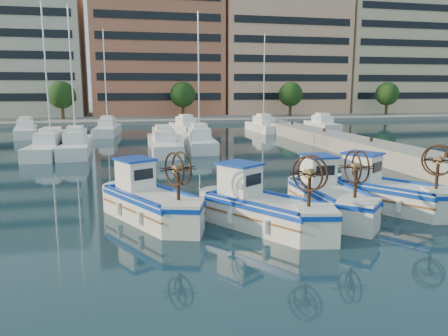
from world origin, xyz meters
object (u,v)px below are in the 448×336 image
fishing_boat_b (262,206)px  fishing_boat_d (385,190)px  fishing_boat_c (329,195)px  fishing_boat_a (150,200)px

fishing_boat_b → fishing_boat_d: bearing=-21.2°
fishing_boat_b → fishing_boat_c: (3.28, 1.11, -0.01)m
fishing_boat_a → fishing_boat_c: 7.37m
fishing_boat_c → fishing_boat_d: bearing=3.4°
fishing_boat_c → fishing_boat_d: fishing_boat_d is taller
fishing_boat_a → fishing_boat_b: 4.49m
fishing_boat_c → fishing_boat_d: 2.75m
fishing_boat_b → fishing_boat_c: bearing=-14.7°
fishing_boat_c → fishing_boat_a: bearing=172.9°
fishing_boat_a → fishing_boat_b: size_ratio=1.01×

